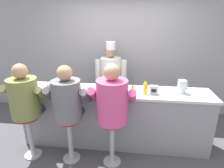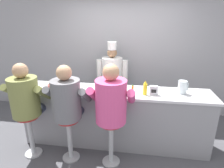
{
  "view_description": "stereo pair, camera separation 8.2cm",
  "coord_description": "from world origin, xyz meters",
  "px_view_note": "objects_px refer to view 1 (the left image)",
  "views": [
    {
      "loc": [
        0.3,
        -2.54,
        2.07
      ],
      "look_at": [
        -0.05,
        0.27,
        1.09
      ],
      "focal_mm": 30.0,
      "sensor_mm": 36.0,
      "label": 1
    },
    {
      "loc": [
        0.38,
        -2.53,
        2.07
      ],
      "look_at": [
        -0.05,
        0.27,
        1.09
      ],
      "focal_mm": 30.0,
      "sensor_mm": 36.0,
      "label": 2
    }
  ],
  "objects_px": {
    "ketchup_bottle_red": "(122,87)",
    "diner_seated_pink": "(112,103)",
    "coffee_mug_tan": "(121,87)",
    "diner_seated_grey": "(68,102)",
    "water_pitcher_clear": "(182,86)",
    "breakfast_plate": "(100,93)",
    "cook_in_whites_near": "(111,78)",
    "hot_sauce_bottle_orange": "(133,89)",
    "mustard_bottle_yellow": "(145,88)",
    "cereal_bowl": "(51,86)",
    "napkin_dispenser_chrome": "(154,90)",
    "coffee_mug_white": "(102,87)",
    "diner_seated_olive": "(26,100)"
  },
  "relations": [
    {
      "from": "ketchup_bottle_red",
      "to": "diner_seated_pink",
      "type": "relative_size",
      "value": 0.17
    },
    {
      "from": "coffee_mug_tan",
      "to": "diner_seated_grey",
      "type": "distance_m",
      "value": 0.91
    },
    {
      "from": "diner_seated_pink",
      "to": "water_pitcher_clear",
      "type": "bearing_deg",
      "value": 26.97
    },
    {
      "from": "breakfast_plate",
      "to": "cook_in_whites_near",
      "type": "distance_m",
      "value": 1.06
    },
    {
      "from": "hot_sauce_bottle_orange",
      "to": "diner_seated_pink",
      "type": "bearing_deg",
      "value": -120.81
    },
    {
      "from": "mustard_bottle_yellow",
      "to": "cereal_bowl",
      "type": "distance_m",
      "value": 1.59
    },
    {
      "from": "mustard_bottle_yellow",
      "to": "diner_seated_grey",
      "type": "distance_m",
      "value": 1.18
    },
    {
      "from": "napkin_dispenser_chrome",
      "to": "coffee_mug_white",
      "type": "bearing_deg",
      "value": 171.11
    },
    {
      "from": "mustard_bottle_yellow",
      "to": "breakfast_plate",
      "type": "distance_m",
      "value": 0.7
    },
    {
      "from": "water_pitcher_clear",
      "to": "breakfast_plate",
      "type": "bearing_deg",
      "value": -170.27
    },
    {
      "from": "cereal_bowl",
      "to": "napkin_dispenser_chrome",
      "type": "relative_size",
      "value": 0.95
    },
    {
      "from": "diner_seated_grey",
      "to": "cook_in_whites_near",
      "type": "xyz_separation_m",
      "value": [
        0.45,
        1.37,
        -0.04
      ]
    },
    {
      "from": "breakfast_plate",
      "to": "diner_seated_pink",
      "type": "distance_m",
      "value": 0.39
    },
    {
      "from": "cook_in_whites_near",
      "to": "ketchup_bottle_red",
      "type": "bearing_deg",
      "value": -73.45
    },
    {
      "from": "cook_in_whites_near",
      "to": "mustard_bottle_yellow",
      "type": "bearing_deg",
      "value": -56.14
    },
    {
      "from": "coffee_mug_tan",
      "to": "cook_in_whites_near",
      "type": "relative_size",
      "value": 0.09
    },
    {
      "from": "coffee_mug_tan",
      "to": "cook_in_whites_near",
      "type": "bearing_deg",
      "value": 108.28
    },
    {
      "from": "breakfast_plate",
      "to": "diner_seated_grey",
      "type": "bearing_deg",
      "value": -142.6
    },
    {
      "from": "breakfast_plate",
      "to": "napkin_dispenser_chrome",
      "type": "height_order",
      "value": "napkin_dispenser_chrome"
    },
    {
      "from": "ketchup_bottle_red",
      "to": "hot_sauce_bottle_orange",
      "type": "relative_size",
      "value": 2.13
    },
    {
      "from": "coffee_mug_white",
      "to": "water_pitcher_clear",
      "type": "bearing_deg",
      "value": -0.12
    },
    {
      "from": "coffee_mug_tan",
      "to": "diner_seated_grey",
      "type": "bearing_deg",
      "value": -141.6
    },
    {
      "from": "ketchup_bottle_red",
      "to": "breakfast_plate",
      "type": "bearing_deg",
      "value": -174.65
    },
    {
      "from": "breakfast_plate",
      "to": "coffee_mug_white",
      "type": "distance_m",
      "value": 0.22
    },
    {
      "from": "breakfast_plate",
      "to": "diner_seated_grey",
      "type": "distance_m",
      "value": 0.52
    },
    {
      "from": "coffee_mug_white",
      "to": "napkin_dispenser_chrome",
      "type": "relative_size",
      "value": 0.85
    },
    {
      "from": "ketchup_bottle_red",
      "to": "cereal_bowl",
      "type": "relative_size",
      "value": 1.94
    },
    {
      "from": "cook_in_whites_near",
      "to": "napkin_dispenser_chrome",
      "type": "bearing_deg",
      "value": -50.7
    },
    {
      "from": "diner_seated_olive",
      "to": "cook_in_whites_near",
      "type": "relative_size",
      "value": 0.91
    },
    {
      "from": "coffee_mug_white",
      "to": "diner_seated_pink",
      "type": "distance_m",
      "value": 0.58
    },
    {
      "from": "ketchup_bottle_red",
      "to": "diner_seated_pink",
      "type": "height_order",
      "value": "diner_seated_pink"
    },
    {
      "from": "cereal_bowl",
      "to": "coffee_mug_tan",
      "type": "distance_m",
      "value": 1.19
    },
    {
      "from": "diner_seated_olive",
      "to": "mustard_bottle_yellow",
      "type": "bearing_deg",
      "value": 12.47
    },
    {
      "from": "diner_seated_olive",
      "to": "coffee_mug_white",
      "type": "bearing_deg",
      "value": 27.07
    },
    {
      "from": "water_pitcher_clear",
      "to": "coffee_mug_white",
      "type": "xyz_separation_m",
      "value": [
        -1.27,
        0.0,
        -0.06
      ]
    },
    {
      "from": "napkin_dispenser_chrome",
      "to": "diner_seated_olive",
      "type": "distance_m",
      "value": 1.92
    },
    {
      "from": "cereal_bowl",
      "to": "cook_in_whites_near",
      "type": "bearing_deg",
      "value": 42.9
    },
    {
      "from": "diner_seated_olive",
      "to": "water_pitcher_clear",
      "type": "bearing_deg",
      "value": 12.88
    },
    {
      "from": "coffee_mug_tan",
      "to": "coffee_mug_white",
      "type": "bearing_deg",
      "value": -174.38
    },
    {
      "from": "coffee_mug_white",
      "to": "napkin_dispenser_chrome",
      "type": "height_order",
      "value": "napkin_dispenser_chrome"
    },
    {
      "from": "napkin_dispenser_chrome",
      "to": "diner_seated_olive",
      "type": "xyz_separation_m",
      "value": [
        -1.87,
        -0.4,
        -0.09
      ]
    },
    {
      "from": "ketchup_bottle_red",
      "to": "breakfast_plate",
      "type": "height_order",
      "value": "ketchup_bottle_red"
    },
    {
      "from": "ketchup_bottle_red",
      "to": "diner_seated_olive",
      "type": "xyz_separation_m",
      "value": [
        -1.39,
        -0.34,
        -0.14
      ]
    },
    {
      "from": "diner_seated_olive",
      "to": "diner_seated_grey",
      "type": "distance_m",
      "value": 0.64
    },
    {
      "from": "ketchup_bottle_red",
      "to": "cook_in_whites_near",
      "type": "relative_size",
      "value": 0.16
    },
    {
      "from": "ketchup_bottle_red",
      "to": "coffee_mug_white",
      "type": "bearing_deg",
      "value": 151.45
    },
    {
      "from": "water_pitcher_clear",
      "to": "diner_seated_pink",
      "type": "relative_size",
      "value": 0.13
    },
    {
      "from": "water_pitcher_clear",
      "to": "cook_in_whites_near",
      "type": "bearing_deg",
      "value": 145.82
    },
    {
      "from": "napkin_dispenser_chrome",
      "to": "diner_seated_grey",
      "type": "relative_size",
      "value": 0.1
    },
    {
      "from": "diner_seated_olive",
      "to": "cook_in_whites_near",
      "type": "height_order",
      "value": "cook_in_whites_near"
    }
  ]
}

